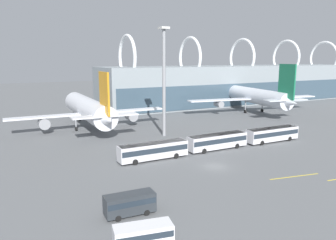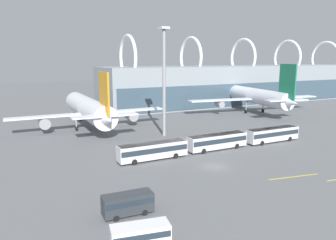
{
  "view_description": "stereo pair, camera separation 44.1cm",
  "coord_description": "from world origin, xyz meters",
  "px_view_note": "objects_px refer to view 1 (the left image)",
  "views": [
    {
      "loc": [
        -31.07,
        -42.7,
        17.74
      ],
      "look_at": [
        2.6,
        21.97,
        4.0
      ],
      "focal_mm": 35.0,
      "sensor_mm": 36.0,
      "label": 1
    },
    {
      "loc": [
        -30.68,
        -42.9,
        17.74
      ],
      "look_at": [
        2.6,
        21.97,
        4.0
      ],
      "focal_mm": 35.0,
      "sensor_mm": 36.0,
      "label": 2
    }
  ],
  "objects_px": {
    "airliner_at_gate_near": "(89,109)",
    "airliner_at_gate_far": "(253,96)",
    "service_van_crossing": "(143,235)",
    "floodlight_mast": "(164,77)",
    "shuttle_bus_2": "(272,134)",
    "service_van_foreground": "(130,203)",
    "shuttle_bus_0": "(153,150)",
    "shuttle_bus_1": "(217,141)"
  },
  "relations": [
    {
      "from": "airliner_at_gate_near",
      "to": "service_van_foreground",
      "type": "xyz_separation_m",
      "value": [
        -7.73,
        -48.98,
        -3.61
      ]
    },
    {
      "from": "shuttle_bus_1",
      "to": "service_van_crossing",
      "type": "xyz_separation_m",
      "value": [
        -26.6,
        -24.9,
        -0.41
      ]
    },
    {
      "from": "shuttle_bus_0",
      "to": "service_van_foreground",
      "type": "bearing_deg",
      "value": -122.61
    },
    {
      "from": "shuttle_bus_0",
      "to": "floodlight_mast",
      "type": "xyz_separation_m",
      "value": [
        10.08,
        15.69,
        11.85
      ]
    },
    {
      "from": "service_van_foreground",
      "to": "floodlight_mast",
      "type": "xyz_separation_m",
      "value": [
        21.27,
        33.3,
        12.2
      ]
    },
    {
      "from": "floodlight_mast",
      "to": "shuttle_bus_0",
      "type": "bearing_deg",
      "value": -122.73
    },
    {
      "from": "airliner_at_gate_near",
      "to": "floodlight_mast",
      "type": "distance_m",
      "value": 22.42
    },
    {
      "from": "airliner_at_gate_far",
      "to": "service_van_crossing",
      "type": "relative_size",
      "value": 7.93
    },
    {
      "from": "shuttle_bus_1",
      "to": "floodlight_mast",
      "type": "xyz_separation_m",
      "value": [
        -4.0,
        15.41,
        11.85
      ]
    },
    {
      "from": "shuttle_bus_2",
      "to": "floodlight_mast",
      "type": "bearing_deg",
      "value": 139.11
    },
    {
      "from": "floodlight_mast",
      "to": "service_van_crossing",
      "type": "bearing_deg",
      "value": -119.28
    },
    {
      "from": "airliner_at_gate_far",
      "to": "shuttle_bus_0",
      "type": "relative_size",
      "value": 3.63
    },
    {
      "from": "floodlight_mast",
      "to": "airliner_at_gate_near",
      "type": "bearing_deg",
      "value": 130.8
    },
    {
      "from": "airliner_at_gate_far",
      "to": "shuttle_bus_0",
      "type": "bearing_deg",
      "value": 130.78
    },
    {
      "from": "service_van_crossing",
      "to": "floodlight_mast",
      "type": "bearing_deg",
      "value": 71.06
    },
    {
      "from": "airliner_at_gate_near",
      "to": "shuttle_bus_0",
      "type": "xyz_separation_m",
      "value": [
        3.45,
        -31.37,
        -3.26
      ]
    },
    {
      "from": "service_van_foreground",
      "to": "shuttle_bus_2",
      "type": "bearing_deg",
      "value": 26.61
    },
    {
      "from": "airliner_at_gate_near",
      "to": "shuttle_bus_2",
      "type": "relative_size",
      "value": 3.08
    },
    {
      "from": "service_van_foreground",
      "to": "service_van_crossing",
      "type": "xyz_separation_m",
      "value": [
        -1.34,
        -7.01,
        -0.06
      ]
    },
    {
      "from": "shuttle_bus_1",
      "to": "shuttle_bus_0",
      "type": "bearing_deg",
      "value": -179.29
    },
    {
      "from": "airliner_at_gate_near",
      "to": "service_van_crossing",
      "type": "bearing_deg",
      "value": 171.24
    },
    {
      "from": "service_van_crossing",
      "to": "shuttle_bus_2",
      "type": "bearing_deg",
      "value": 41.26
    },
    {
      "from": "shuttle_bus_2",
      "to": "service_van_foreground",
      "type": "relative_size",
      "value": 2.17
    },
    {
      "from": "shuttle_bus_0",
      "to": "service_van_crossing",
      "type": "height_order",
      "value": "shuttle_bus_0"
    },
    {
      "from": "shuttle_bus_0",
      "to": "shuttle_bus_1",
      "type": "height_order",
      "value": "same"
    },
    {
      "from": "airliner_at_gate_near",
      "to": "airliner_at_gate_far",
      "type": "relative_size",
      "value": 0.85
    },
    {
      "from": "airliner_at_gate_near",
      "to": "airliner_at_gate_far",
      "type": "xyz_separation_m",
      "value": [
        54.92,
        0.59,
        0.57
      ]
    },
    {
      "from": "shuttle_bus_2",
      "to": "service_van_foreground",
      "type": "xyz_separation_m",
      "value": [
        -39.35,
        -17.37,
        -0.35
      ]
    },
    {
      "from": "airliner_at_gate_near",
      "to": "service_van_crossing",
      "type": "xyz_separation_m",
      "value": [
        -9.07,
        -55.99,
        -3.67
      ]
    },
    {
      "from": "airliner_at_gate_far",
      "to": "shuttle_bus_2",
      "type": "relative_size",
      "value": 3.63
    },
    {
      "from": "shuttle_bus_0",
      "to": "shuttle_bus_1",
      "type": "xyz_separation_m",
      "value": [
        14.09,
        0.28,
        0.0
      ]
    },
    {
      "from": "airliner_at_gate_near",
      "to": "shuttle_bus_0",
      "type": "distance_m",
      "value": 31.72
    },
    {
      "from": "shuttle_bus_1",
      "to": "service_van_foreground",
      "type": "distance_m",
      "value": 30.96
    },
    {
      "from": "service_van_crossing",
      "to": "floodlight_mast",
      "type": "height_order",
      "value": "floodlight_mast"
    },
    {
      "from": "airliner_at_gate_near",
      "to": "service_van_crossing",
      "type": "height_order",
      "value": "airliner_at_gate_near"
    },
    {
      "from": "airliner_at_gate_near",
      "to": "shuttle_bus_2",
      "type": "distance_m",
      "value": 44.83
    },
    {
      "from": "shuttle_bus_1",
      "to": "service_van_foreground",
      "type": "xyz_separation_m",
      "value": [
        -25.27,
        -17.89,
        -0.35
      ]
    },
    {
      "from": "airliner_at_gate_near",
      "to": "shuttle_bus_0",
      "type": "relative_size",
      "value": 3.08
    },
    {
      "from": "airliner_at_gate_far",
      "to": "service_van_foreground",
      "type": "bearing_deg",
      "value": 137.29
    },
    {
      "from": "airliner_at_gate_far",
      "to": "shuttle_bus_1",
      "type": "height_order",
      "value": "airliner_at_gate_far"
    },
    {
      "from": "shuttle_bus_2",
      "to": "service_van_crossing",
      "type": "relative_size",
      "value": 2.19
    },
    {
      "from": "airliner_at_gate_near",
      "to": "airliner_at_gate_far",
      "type": "distance_m",
      "value": 54.93
    }
  ]
}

